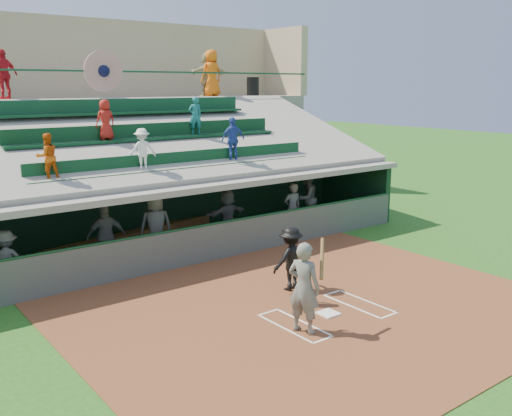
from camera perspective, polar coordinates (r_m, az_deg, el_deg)
ground at (r=13.26m, az=7.23°, el=-10.55°), size 100.00×100.00×0.00m
dirt_slab at (r=13.59m, az=5.73°, el=-9.89°), size 11.00×9.00×0.02m
home_plate at (r=13.25m, az=7.23°, el=-10.41°), size 0.43×0.43×0.03m
batters_box_chalk at (r=13.25m, az=7.23°, el=-10.46°), size 2.65×1.85×0.01m
dugout_floor at (r=18.38m, az=-7.72°, el=-3.97°), size 16.00×3.50×0.04m
concourse_slab at (r=23.94m, az=-15.98°, el=5.02°), size 20.00×3.00×4.60m
grandstand at (r=21.21m, az=-12.99°, el=4.19°), size 20.40×10.40×7.80m
batter_at_plate at (r=11.96m, az=4.83°, el=-7.91°), size 0.98×0.84×1.96m
catcher at (r=13.59m, az=4.82°, el=-7.59°), size 0.49×0.39×0.99m
home_umpire at (r=14.40m, az=3.48°, el=-5.07°), size 1.07×0.63×1.63m
dugout_bench at (r=19.37m, az=-10.04°, el=-2.43°), size 15.10×3.92×0.46m
dugout_player_a at (r=15.61m, az=-23.63°, el=-4.82°), size 1.13×0.89×1.54m
dugout_player_b at (r=16.49m, az=-14.74°, el=-2.76°), size 1.15×0.67×1.84m
dugout_player_c at (r=17.09m, az=-9.99°, el=-1.77°), size 1.08×0.83×1.98m
dugout_player_d at (r=18.89m, az=-2.87°, el=-0.70°), size 1.60×0.58×1.70m
dugout_player_e at (r=19.77m, az=3.66°, el=-0.03°), size 0.71×0.53×1.76m
dugout_player_f at (r=21.04m, az=5.08°, el=0.98°), size 1.10×0.94×1.97m
trash_bin at (r=26.49m, az=-0.33°, el=12.04°), size 0.56×0.56×0.84m
concourse_staff_a at (r=21.79m, az=-23.90°, el=12.11°), size 1.08×0.73×1.71m
concourse_staff_b at (r=25.12m, az=-4.47°, el=13.29°), size 0.97×0.63×1.98m
concourse_staff_c at (r=25.32m, az=-4.85°, el=13.17°), size 1.82×1.20×1.88m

